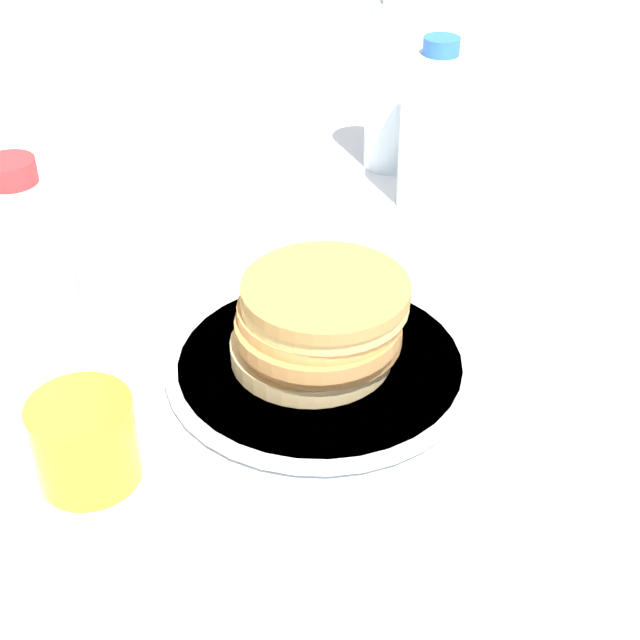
# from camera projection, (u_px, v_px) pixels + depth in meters

# --- Properties ---
(ground_plane) EXTENTS (4.00, 4.00, 0.00)m
(ground_plane) POSITION_uv_depth(u_px,v_px,m) (347.00, 390.00, 0.76)
(ground_plane) COLOR white
(plate) EXTENTS (0.27, 0.27, 0.01)m
(plate) POSITION_uv_depth(u_px,v_px,m) (320.00, 364.00, 0.77)
(plate) COLOR silver
(plate) RESTS_ON ground_plane
(pancake_stack) EXTENTS (0.15, 0.15, 0.08)m
(pancake_stack) POSITION_uv_depth(u_px,v_px,m) (319.00, 321.00, 0.75)
(pancake_stack) COLOR #D8B878
(pancake_stack) RESTS_ON plate
(juice_glass) EXTENTS (0.08, 0.08, 0.07)m
(juice_glass) POSITION_uv_depth(u_px,v_px,m) (85.00, 441.00, 0.65)
(juice_glass) COLOR yellow
(juice_glass) RESTS_ON ground_plane
(water_bottle_near) EXTENTS (0.07, 0.07, 0.22)m
(water_bottle_near) POSITION_uv_depth(u_px,v_px,m) (397.00, 86.00, 1.06)
(water_bottle_near) COLOR silver
(water_bottle_near) RESTS_ON ground_plane
(water_bottle_mid) EXTENTS (0.08, 0.08, 0.20)m
(water_bottle_mid) POSITION_uv_depth(u_px,v_px,m) (35.00, 284.00, 0.72)
(water_bottle_mid) COLOR silver
(water_bottle_mid) RESTS_ON ground_plane
(water_bottle_far) EXTENTS (0.08, 0.08, 0.19)m
(water_bottle_far) POSITION_uv_depth(u_px,v_px,m) (435.00, 130.00, 0.98)
(water_bottle_far) COLOR silver
(water_bottle_far) RESTS_ON ground_plane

